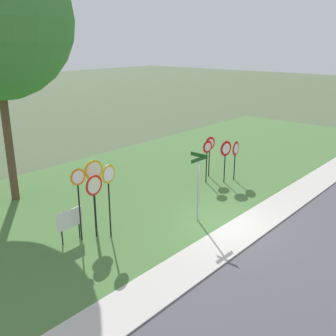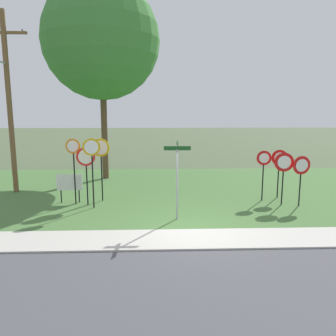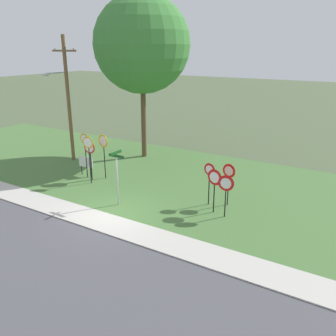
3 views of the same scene
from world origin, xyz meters
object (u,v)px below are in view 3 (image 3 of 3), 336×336
Objects in this scene: stop_sign_near_left at (89,150)px; street_name_post at (117,173)px; stop_sign_far_center at (90,152)px; notice_board at (86,163)px; stop_sign_near_right at (85,147)px; yield_sign_near_right at (226,187)px; yield_sign_far_left at (229,175)px; stop_sign_far_left at (103,147)px; utility_pole at (67,95)px; oak_tree_left at (142,45)px; yield_sign_near_left at (209,174)px; yield_sign_far_right at (214,181)px.

stop_sign_near_left is 3.69m from street_name_post.
stop_sign_far_center reaches higher than notice_board.
stop_sign_near_right is 1.32× the size of yield_sign_near_right.
yield_sign_far_left is at bearing 1.89° from stop_sign_far_center.
stop_sign_far_left is at bearing 47.19° from stop_sign_far_center.
yield_sign_far_left is 9.38m from notice_board.
stop_sign_near_left is 0.34× the size of utility_pole.
oak_tree_left reaches higher than stop_sign_near_right.
stop_sign_far_center is 0.86× the size of street_name_post.
stop_sign_near_right reaches higher than yield_sign_near_left.
yield_sign_near_left is at bearing -34.81° from oak_tree_left.
street_name_post is at bearing -140.02° from yield_sign_far_left.
yield_sign_near_left is (8.18, 0.25, -0.34)m from stop_sign_near_right.
yield_sign_far_left is (-0.41, 1.35, 0.09)m from yield_sign_near_right.
stop_sign_near_left is 1.28× the size of yield_sign_far_right.
yield_sign_far_right reaches higher than yield_sign_near_right.
stop_sign_far_center reaches higher than yield_sign_near_right.
yield_sign_far_right is (0.61, -0.72, 0.01)m from yield_sign_near_left.
yield_sign_far_right is at bearing 1.81° from stop_sign_far_left.
oak_tree_left is (-0.46, 6.26, 5.80)m from stop_sign_near_left.
yield_sign_near_left is 1.79× the size of notice_board.
utility_pole is at bearing -138.27° from oak_tree_left.
stop_sign_near_right reaches higher than stop_sign_far_center.
utility_pole reaches higher than yield_sign_near_left.
stop_sign_far_left is 8.48m from yield_sign_near_right.
yield_sign_far_right reaches higher than notice_board.
stop_sign_near_left is 2.29× the size of notice_board.
stop_sign_far_center is 8.41m from oak_tree_left.
notice_board is at bearing 168.56° from yield_sign_near_right.
yield_sign_near_right is 9.82m from notice_board.
street_name_post is at bearing -139.98° from yield_sign_near_left.
stop_sign_far_center is at bearing -164.72° from yield_sign_far_left.
yield_sign_far_right is at bearing 158.52° from yield_sign_near_right.
stop_sign_far_left is 5.48m from utility_pole.
oak_tree_left is at bearing 87.25° from stop_sign_far_center.
stop_sign_near_left is at bearing -32.40° from utility_pole.
yield_sign_near_left reaches higher than yield_sign_near_right.
stop_sign_near_left is at bearing -168.98° from yield_sign_far_right.
yield_sign_far_right is 1.79× the size of notice_board.
stop_sign_near_left is 7.91m from yield_sign_far_right.
stop_sign_far_left is 1.24× the size of yield_sign_far_right.
utility_pole reaches higher than stop_sign_far_center.
stop_sign_near_left reaches higher than yield_sign_far_left.
yield_sign_far_left is at bearing 10.38° from stop_sign_far_left.
street_name_post is (4.22, -2.16, -0.27)m from stop_sign_near_right.
utility_pole reaches higher than yield_sign_far_right.
stop_sign_far_left reaches higher than yield_sign_near_right.
yield_sign_far_right is at bearing -6.02° from stop_sign_far_center.
stop_sign_near_left reaches higher than street_name_post.
notice_board is (-4.51, 2.42, -0.88)m from street_name_post.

